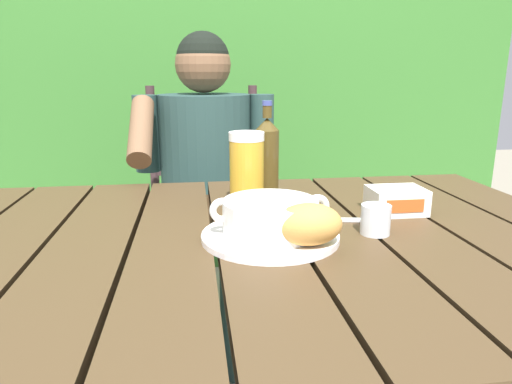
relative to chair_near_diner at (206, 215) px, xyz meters
The scene contains 12 objects.
dining_table 0.94m from the chair_near_diner, 85.46° to the right, with size 1.44×0.97×0.73m.
hedge_backdrop 1.06m from the chair_near_diner, 90.57° to the left, with size 3.18×0.83×2.51m.
chair_near_diner is the anchor object (origin of this frame).
person_eating 0.29m from the chair_near_diner, 90.87° to the right, with size 0.48×0.47×1.19m.
serving_plate 0.98m from the chair_near_diner, 83.84° to the right, with size 0.27×0.27×0.01m.
soup_bowl 0.99m from the chair_near_diner, 83.84° to the right, with size 0.24×0.19×0.08m.
bread_roll 1.06m from the chair_near_diner, 80.98° to the right, with size 0.13×0.10×0.08m.
beer_glass 0.79m from the chair_near_diner, 83.40° to the right, with size 0.08×0.08×0.18m.
beer_bottle 0.74m from the chair_near_diner, 77.25° to the right, with size 0.06×0.06×0.25m.
water_glass_small 1.03m from the chair_near_diner, 71.40° to the right, with size 0.06×0.06×0.06m.
butter_tub 0.95m from the chair_near_diner, 62.56° to the right, with size 0.13×0.10×0.06m.
table_knife 0.91m from the chair_near_diner, 74.34° to the right, with size 0.15×0.04×0.01m.
Camera 1 is at (-0.11, -0.86, 1.05)m, focal length 32.16 mm.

